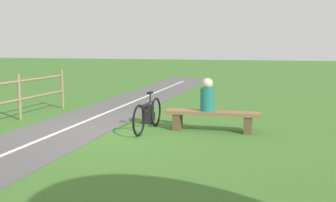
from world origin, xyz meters
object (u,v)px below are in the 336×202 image
object	(u,v)px
bicycle	(148,115)
person_seated	(207,96)
bench	(212,117)
backpack	(148,114)

from	to	relation	value
bicycle	person_seated	bearing A→B (deg)	106.65
bench	bicycle	bearing A→B (deg)	13.19
bench	backpack	bearing A→B (deg)	-17.88
person_seated	backpack	size ratio (longest dim) A/B	1.61
backpack	bicycle	bearing A→B (deg)	106.90
bench	person_seated	size ratio (longest dim) A/B	2.86
bench	backpack	xyz separation A→B (m)	(1.62, -0.52, -0.10)
person_seated	backpack	distance (m)	1.68
person_seated	backpack	xyz separation A→B (m)	(1.51, -0.52, -0.54)
person_seated	bicycle	xyz separation A→B (m)	(1.25, 0.32, -0.41)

